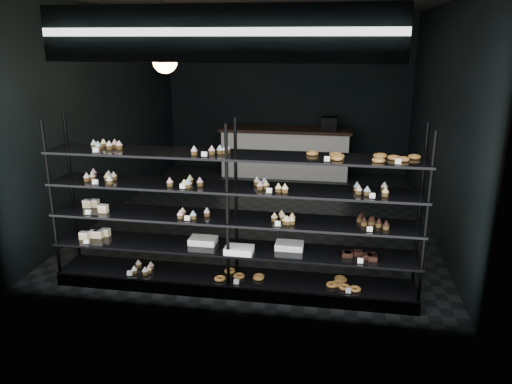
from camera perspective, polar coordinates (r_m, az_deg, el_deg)
room at (r=7.56m, az=1.10°, el=8.70°), size 5.01×6.01×3.20m
display_shelf at (r=5.48m, az=-2.96°, el=-5.17°), size 4.00×0.50×1.91m
signage at (r=4.60m, az=-4.54°, el=17.62°), size 3.30×0.05×0.50m
pendant_lamp at (r=6.29m, az=-10.38°, el=14.53°), size 0.30×0.30×0.88m
service_counter at (r=10.19m, az=3.44°, el=4.60°), size 2.63×0.65×1.23m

